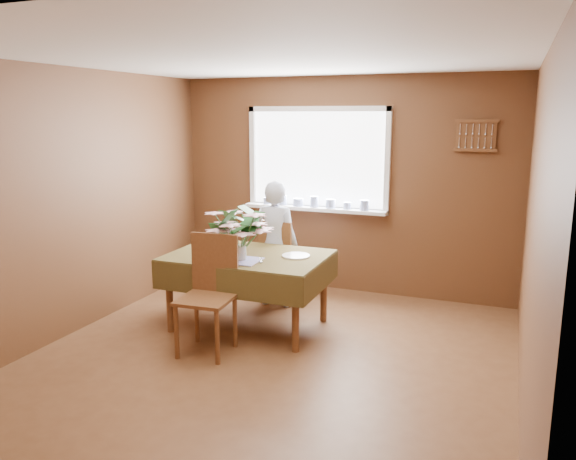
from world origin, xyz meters
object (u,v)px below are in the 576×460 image
at_px(dining_table, 248,263).
at_px(chair_far, 280,258).
at_px(seated_woman, 275,244).
at_px(flower_bouquet, 240,227).
at_px(chair_near, 210,289).

xyz_separation_m(dining_table, chair_far, (0.01, 0.78, -0.13)).
distance_m(seated_woman, flower_bouquet, 0.99).
bearing_deg(chair_near, seated_woman, 82.79).
relative_size(dining_table, chair_far, 1.62).
xyz_separation_m(chair_far, seated_woman, (-0.02, -0.09, 0.18)).
bearing_deg(seated_woman, flower_bouquet, 90.59).
bearing_deg(dining_table, flower_bouquet, -82.65).
bearing_deg(chair_near, chair_far, 82.34).
bearing_deg(dining_table, chair_near, -97.50).
bearing_deg(chair_near, flower_bouquet, 70.85).
xyz_separation_m(seated_woman, flower_bouquet, (0.04, -0.92, 0.36)).
relative_size(chair_far, flower_bouquet, 1.68).
bearing_deg(dining_table, seated_woman, 90.00).
xyz_separation_m(dining_table, chair_near, (-0.08, -0.62, -0.09)).
distance_m(dining_table, seated_woman, 0.70).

